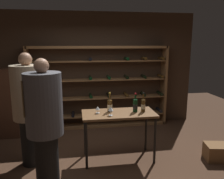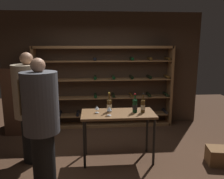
# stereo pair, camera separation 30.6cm
# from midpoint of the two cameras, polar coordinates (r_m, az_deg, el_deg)

# --- Properties ---
(ground_plane) EXTENTS (9.94, 9.94, 0.00)m
(ground_plane) POSITION_cam_midpoint_polar(r_m,az_deg,el_deg) (4.30, 1.09, -17.30)
(ground_plane) COLOR #472D1E
(back_wall) EXTENTS (4.94, 0.10, 2.82)m
(back_wall) POSITION_cam_midpoint_polar(r_m,az_deg,el_deg) (5.77, -0.85, 4.95)
(back_wall) COLOR #3D2B1E
(back_wall) RESTS_ON ground
(wine_rack) EXTENTS (3.39, 0.32, 2.01)m
(wine_rack) POSITION_cam_midpoint_polar(r_m,az_deg,el_deg) (5.63, -0.11, 0.49)
(wine_rack) COLOR brown
(wine_rack) RESTS_ON ground
(tasting_table) EXTENTS (1.28, 0.60, 0.88)m
(tasting_table) POSITION_cam_midpoint_polar(r_m,az_deg,el_deg) (4.03, 3.72, -7.18)
(tasting_table) COLOR brown
(tasting_table) RESTS_ON ground
(person_guest_khaki) EXTENTS (0.52, 0.52, 1.93)m
(person_guest_khaki) POSITION_cam_midpoint_polar(r_m,az_deg,el_deg) (4.11, -17.93, -3.38)
(person_guest_khaki) COLOR black
(person_guest_khaki) RESTS_ON ground
(person_guest_plum_blouse) EXTENTS (0.51, 0.51, 1.88)m
(person_guest_plum_blouse) POSITION_cam_midpoint_polar(r_m,az_deg,el_deg) (3.38, -14.85, -6.83)
(person_guest_plum_blouse) COLOR black
(person_guest_plum_blouse) RESTS_ON ground
(wine_crate) EXTENTS (0.54, 0.43, 0.29)m
(wine_crate) POSITION_cam_midpoint_polar(r_m,az_deg,el_deg) (4.61, 27.56, -14.64)
(wine_crate) COLOR brown
(wine_crate) RESTS_ON ground
(display_cabinet) EXTENTS (0.44, 0.36, 1.54)m
(display_cabinet) POSITION_cam_midpoint_polar(r_m,az_deg,el_deg) (5.60, -21.69, -2.78)
(display_cabinet) COLOR #4C2D1E
(display_cabinet) RESTS_ON ground
(wine_bottle_gold_foil) EXTENTS (0.09, 0.09, 0.35)m
(wine_bottle_gold_foil) POSITION_cam_midpoint_polar(r_m,az_deg,el_deg) (4.02, 1.50, -3.95)
(wine_bottle_gold_foil) COLOR #4C3314
(wine_bottle_gold_foil) RESTS_ON tasting_table
(wine_bottle_red_label) EXTENTS (0.09, 0.09, 0.34)m
(wine_bottle_red_label) POSITION_cam_midpoint_polar(r_m,az_deg,el_deg) (4.02, 7.93, -4.00)
(wine_bottle_red_label) COLOR black
(wine_bottle_red_label) RESTS_ON tasting_table
(wine_bottle_green_slim) EXTENTS (0.08, 0.08, 0.35)m
(wine_bottle_green_slim) POSITION_cam_midpoint_polar(r_m,az_deg,el_deg) (4.03, 9.92, -4.05)
(wine_bottle_green_slim) COLOR #4C3314
(wine_bottle_green_slim) RESTS_ON tasting_table
(wine_glass_stemmed_center) EXTENTS (0.09, 0.09, 0.16)m
(wine_glass_stemmed_center) POSITION_cam_midpoint_polar(r_m,az_deg,el_deg) (3.82, 1.61, -4.92)
(wine_glass_stemmed_center) COLOR silver
(wine_glass_stemmed_center) RESTS_ON tasting_table
(wine_glass_stemmed_right) EXTENTS (0.08, 0.08, 0.12)m
(wine_glass_stemmed_right) POSITION_cam_midpoint_polar(r_m,az_deg,el_deg) (3.97, -1.59, -4.67)
(wine_glass_stemmed_right) COLOR silver
(wine_glass_stemmed_right) RESTS_ON tasting_table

